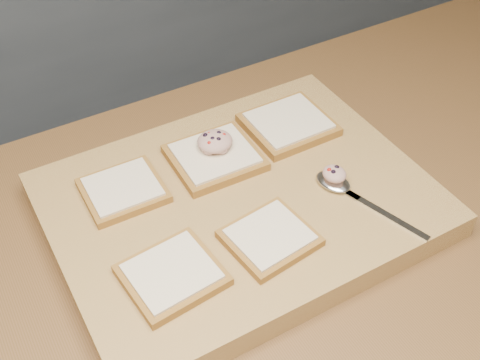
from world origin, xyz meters
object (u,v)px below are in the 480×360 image
object	(u,v)px
tuna_salad_dollop	(215,141)
bread_far_center	(215,157)
cutting_board	(240,205)
spoon	(341,186)

from	to	relation	value
tuna_salad_dollop	bread_far_center	bearing A→B (deg)	-121.83
cutting_board	bread_far_center	size ratio (longest dim) A/B	4.06
tuna_salad_dollop	spoon	world-z (taller)	tuna_salad_dollop
bread_far_center	tuna_salad_dollop	world-z (taller)	tuna_salad_dollop
tuna_salad_dollop	spoon	xyz separation A→B (m)	(0.13, -0.16, -0.03)
bread_far_center	spoon	xyz separation A→B (m)	(0.13, -0.15, -0.00)
cutting_board	bread_far_center	bearing A→B (deg)	88.19
spoon	cutting_board	bearing A→B (deg)	154.41
tuna_salad_dollop	cutting_board	bearing A→B (deg)	-95.26
bread_far_center	spoon	size ratio (longest dim) A/B	0.71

